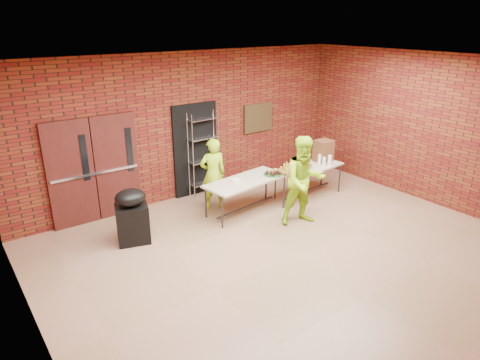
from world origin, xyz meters
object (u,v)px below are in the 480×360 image
(wire_rack, at_px, (204,154))
(table_left, at_px, (246,183))
(covered_grill, at_px, (132,216))
(volunteer_woman, at_px, (213,174))
(volunteer_man, at_px, (304,181))
(coffee_dispenser, at_px, (323,151))
(table_right, at_px, (309,169))

(wire_rack, height_order, table_left, wire_rack)
(covered_grill, relative_size, volunteer_woman, 0.67)
(wire_rack, height_order, covered_grill, wire_rack)
(table_left, bearing_deg, volunteer_woman, 116.66)
(wire_rack, height_order, volunteer_man, wire_rack)
(coffee_dispenser, bearing_deg, volunteer_woman, 167.72)
(volunteer_man, bearing_deg, table_right, 60.14)
(wire_rack, relative_size, coffee_dispenser, 3.85)
(table_left, distance_m, covered_grill, 2.41)
(table_right, relative_size, covered_grill, 1.69)
(coffee_dispenser, bearing_deg, volunteer_man, -147.42)
(wire_rack, bearing_deg, covered_grill, -155.49)
(wire_rack, xyz_separation_m, table_right, (1.84, -1.50, -0.33))
(table_left, bearing_deg, table_right, -10.28)
(wire_rack, xyz_separation_m, table_left, (0.13, -1.40, -0.29))
(wire_rack, distance_m, coffee_dispenser, 2.78)
(volunteer_woman, bearing_deg, coffee_dispenser, -177.52)
(table_left, distance_m, coffee_dispenser, 2.30)
(volunteer_man, bearing_deg, wire_rack, 126.76)
(table_left, xyz_separation_m, table_right, (1.71, -0.10, -0.04))
(wire_rack, xyz_separation_m, volunteer_woman, (-0.28, -0.79, -0.19))
(table_left, height_order, table_right, table_left)
(table_right, xyz_separation_m, volunteer_man, (-1.08, -0.93, 0.25))
(table_right, bearing_deg, coffee_dispenser, 6.98)
(table_right, bearing_deg, covered_grill, 170.50)
(volunteer_woman, bearing_deg, volunteer_man, 137.17)
(coffee_dispenser, relative_size, volunteer_man, 0.28)
(coffee_dispenser, height_order, volunteer_woman, volunteer_woman)
(coffee_dispenser, bearing_deg, table_left, -179.39)
(volunteer_man, bearing_deg, volunteer_woman, 141.68)
(table_left, bearing_deg, coffee_dispenser, -6.42)
(table_right, xyz_separation_m, covered_grill, (-4.10, 0.32, -0.12))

